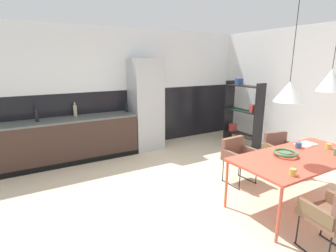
{
  "coord_description": "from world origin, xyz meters",
  "views": [
    {
      "loc": [
        -2.02,
        -2.82,
        2.02
      ],
      "look_at": [
        -0.07,
        0.61,
        1.03
      ],
      "focal_mm": 27.4,
      "sensor_mm": 36.0,
      "label": 1
    }
  ],
  "objects": [
    {
      "name": "ground_plane",
      "position": [
        0.0,
        0.0,
        0.0
      ],
      "size": [
        8.63,
        8.63,
        0.0
      ],
      "primitive_type": "plane",
      "color": "beige"
    },
    {
      "name": "back_wall_splashback_dark",
      "position": [
        0.0,
        2.91,
        0.69
      ],
      "size": [
        6.64,
        0.12,
        1.38
      ],
      "primitive_type": "cube",
      "color": "black",
      "rests_on": "ground"
    },
    {
      "name": "dining_table",
      "position": [
        1.26,
        -0.81,
        0.7
      ],
      "size": [
        1.99,
        0.94,
        0.74
      ],
      "color": "#DB4E38",
      "rests_on": "ground"
    },
    {
      "name": "open_book",
      "position": [
        1.81,
        -0.53,
        0.74
      ],
      "size": [
        0.32,
        0.23,
        0.02
      ],
      "color": "white",
      "rests_on": "dining_table"
    },
    {
      "name": "mug_wide_latte",
      "position": [
        0.58,
        -1.16,
        0.78
      ],
      "size": [
        0.11,
        0.07,
        0.09
      ],
      "color": "gold",
      "rests_on": "dining_table"
    },
    {
      "name": "fruit_bowl",
      "position": [
        1.07,
        -0.7,
        0.78
      ],
      "size": [
        0.33,
        0.33,
        0.07
      ],
      "color": "#4C704C",
      "rests_on": "dining_table"
    },
    {
      "name": "refrigerator_column",
      "position": [
        0.44,
        2.55,
        1.05
      ],
      "size": [
        0.68,
        0.6,
        2.09
      ],
      "primitive_type": "cube",
      "color": "#ADAFB2",
      "rests_on": "ground"
    },
    {
      "name": "back_wall_panel_upper",
      "position": [
        0.0,
        2.91,
        2.07
      ],
      "size": [
        6.64,
        0.12,
        1.38
      ],
      "primitive_type": "cube",
      "color": "white",
      "rests_on": "back_wall_splashback_dark"
    },
    {
      "name": "bottle_oil_tall",
      "position": [
        -1.83,
        2.55,
        1.03
      ],
      "size": [
        0.07,
        0.07,
        0.31
      ],
      "color": "black",
      "rests_on": "kitchen_counter"
    },
    {
      "name": "kitchen_counter",
      "position": [
        -1.54,
        2.55,
        0.45
      ],
      "size": [
        3.29,
        0.63,
        0.91
      ],
      "color": "#3D2A23",
      "rests_on": "ground"
    },
    {
      "name": "bottle_spice_small",
      "position": [
        -0.0,
        2.62,
        1.01
      ],
      "size": [
        0.06,
        0.06,
        0.26
      ],
      "color": "black",
      "rests_on": "kitchen_counter"
    },
    {
      "name": "mug_dark_espresso",
      "position": [
        1.54,
        -0.58,
        0.78
      ],
      "size": [
        0.13,
        0.09,
        0.09
      ],
      "color": "#335B93",
      "rests_on": "dining_table"
    },
    {
      "name": "side_wall_right",
      "position": [
        3.26,
        0.0,
        1.38
      ],
      "size": [
        0.12,
        5.94,
        2.75
      ],
      "primitive_type": "cube",
      "color": "white",
      "rests_on": "ground"
    },
    {
      "name": "armchair_facing_counter",
      "position": [
        1.99,
        0.07,
        0.48
      ],
      "size": [
        0.58,
        0.57,
        0.74
      ],
      "rotation": [
        0.0,
        0.0,
        2.9
      ],
      "color": "brown",
      "rests_on": "ground"
    },
    {
      "name": "pendant_lamp_over_table_near",
      "position": [
        0.87,
        -0.79,
        1.66
      ],
      "size": [
        0.36,
        0.36,
        1.17
      ],
      "color": "black"
    },
    {
      "name": "open_shelf_unit",
      "position": [
        2.63,
        1.64,
        0.82
      ],
      "size": [
        0.3,
        1.02,
        1.62
      ],
      "rotation": [
        0.0,
        0.0,
        -1.57
      ],
      "color": "black",
      "rests_on": "ground"
    },
    {
      "name": "mug_glass_clear",
      "position": [
        1.91,
        -0.83,
        0.78
      ],
      "size": [
        0.12,
        0.08,
        0.08
      ],
      "color": "gold",
      "rests_on": "dining_table"
    },
    {
      "name": "pendant_lamp_over_table_far",
      "position": [
        1.66,
        -0.84,
        1.77
      ],
      "size": [
        0.34,
        0.34,
        1.08
      ],
      "color": "black"
    },
    {
      "name": "bottle_wine_green",
      "position": [
        -1.1,
        2.72,
        1.03
      ],
      "size": [
        0.07,
        0.07,
        0.29
      ],
      "color": "tan",
      "rests_on": "kitchen_counter"
    },
    {
      "name": "armchair_near_window",
      "position": [
        1.04,
        0.16,
        0.5
      ],
      "size": [
        0.51,
        0.49,
        0.76
      ],
      "rotation": [
        0.0,
        0.0,
        3.19
      ],
      "color": "brown",
      "rests_on": "ground"
    }
  ]
}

